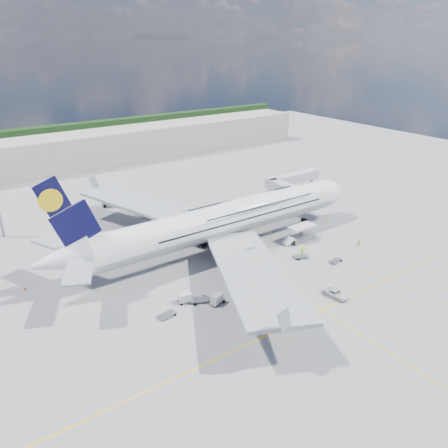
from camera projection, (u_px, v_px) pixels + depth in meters
ground at (252, 265)px, 91.57m from camera, size 300.00×300.00×0.00m
taxi_line_main at (252, 265)px, 91.57m from camera, size 0.25×220.00×0.01m
taxi_line_cross at (322, 310)px, 76.48m from camera, size 120.00×0.25×0.01m
taxi_line_diag at (271, 233)px, 106.47m from camera, size 14.16×99.06×0.01m
airliner at (225, 219)px, 96.55m from camera, size 77.26×79.15×23.71m
jet_bridge at (290, 183)px, 120.32m from camera, size 18.80×12.10×8.50m
cargo_loader at (301, 235)px, 102.09m from camera, size 8.53×3.20×3.67m
terminal at (93, 149)px, 160.89m from camera, size 180.00×16.00×12.00m
tree_line at (141, 125)px, 216.63m from camera, size 160.00×6.00×8.00m
dolly_row_a at (167, 315)px, 74.43m from camera, size 3.27×2.06×0.45m
dolly_row_b at (185, 297)px, 78.27m from camera, size 3.11×2.04×1.82m
dolly_row_c at (200, 300)px, 78.69m from camera, size 3.85×3.04×0.50m
dolly_back at (217, 299)px, 77.88m from camera, size 3.21×2.37×1.82m
dolly_nose_far at (336, 261)px, 92.57m from camera, size 3.21×2.32×0.42m
dolly_nose_near at (301, 256)px, 94.32m from camera, size 3.59×2.76×0.47m
baggage_tug at (228, 271)px, 87.67m from camera, size 2.71×1.90×1.54m
catering_truck_inner at (170, 221)px, 107.99m from camera, size 8.23×5.87×4.53m
catering_truck_outer at (113, 201)px, 122.36m from camera, size 6.64×5.13×3.65m
service_van at (336, 293)px, 80.03m from camera, size 2.88×5.15×1.36m
crew_nose at (326, 219)px, 112.25m from camera, size 0.77×0.57×1.95m
crew_loader at (359, 243)px, 99.03m from camera, size 1.09×1.02×1.78m
crew_wing at (226, 279)px, 84.45m from camera, size 0.60×1.05×1.70m
crew_van at (302, 251)px, 95.33m from camera, size 1.06×1.15×1.97m
crew_tug at (242, 271)px, 87.40m from camera, size 1.05×0.65×1.57m
cone_nose at (356, 218)px, 114.74m from camera, size 0.39×0.39×0.49m
cone_wing_left_inner at (200, 239)px, 102.52m from camera, size 0.47×0.47×0.60m
cone_wing_left_outer at (124, 229)px, 108.16m from camera, size 0.45×0.45×0.57m
cone_wing_right_inner at (249, 277)px, 86.26m from camera, size 0.44×0.44×0.56m
cone_wing_right_outer at (240, 301)px, 78.36m from camera, size 0.45×0.45×0.57m
cone_tail at (25, 288)px, 82.36m from camera, size 0.49×0.49×0.62m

